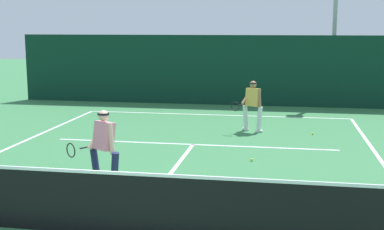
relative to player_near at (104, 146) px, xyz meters
The scene contains 9 objects.
court_line_baseline_far 9.12m from the player_near, 83.20° to the left, with size 9.57×0.10×0.01m, color white.
court_line_service 4.37m from the player_near, 75.44° to the left, with size 7.80×0.10×0.01m, color white.
court_line_centre 1.68m from the player_near, 41.56° to the left, with size 0.10×6.40×0.01m, color white.
tennis_net 2.51m from the player_near, 64.42° to the right, with size 10.49×0.09×1.11m.
player_near is the anchor object (origin of this frame).
player_far 6.76m from the player_near, 67.77° to the left, with size 1.00×0.85×1.57m.
tennis_ball 7.52m from the player_near, 54.06° to the left, with size 0.07×0.07×0.07m, color #D1E033.
tennis_ball_extra 3.92m from the player_near, 43.56° to the left, with size 0.07×0.07×0.07m, color #D1E033.
back_fence_windscreen 11.65m from the player_near, 84.70° to the left, with size 17.42×0.12×2.86m, color #0C3022.
Camera 1 is at (2.40, -7.30, 3.22)m, focal length 48.49 mm.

